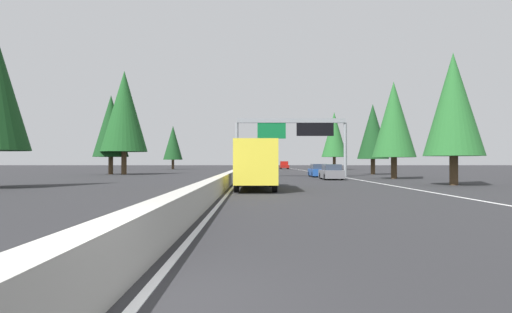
# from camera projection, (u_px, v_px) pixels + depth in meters

# --- Properties ---
(ground_plane) EXTENTS (320.00, 320.00, 0.00)m
(ground_plane) POSITION_uv_depth(u_px,v_px,m) (243.00, 173.00, 65.12)
(ground_plane) COLOR #262628
(median_barrier) EXTENTS (180.00, 0.56, 0.90)m
(median_barrier) POSITION_uv_depth(u_px,v_px,m) (244.00, 168.00, 85.12)
(median_barrier) COLOR #ADAAA3
(median_barrier) RESTS_ON ground
(shoulder_stripe_right) EXTENTS (160.00, 0.16, 0.01)m
(shoulder_stripe_right) POSITION_uv_depth(u_px,v_px,m) (311.00, 172.00, 75.17)
(shoulder_stripe_right) COLOR silver
(shoulder_stripe_right) RESTS_ON ground
(shoulder_stripe_median) EXTENTS (160.00, 0.16, 0.01)m
(shoulder_stripe_median) POSITION_uv_depth(u_px,v_px,m) (246.00, 172.00, 75.12)
(shoulder_stripe_median) COLOR silver
(shoulder_stripe_median) RESTS_ON ground
(sign_gantry_overhead) EXTENTS (0.50, 12.68, 6.64)m
(sign_gantry_overhead) POSITION_uv_depth(u_px,v_px,m) (293.00, 130.00, 49.12)
(sign_gantry_overhead) COLOR gray
(sign_gantry_overhead) RESTS_ON ground
(box_truck_mid_right) EXTENTS (8.50, 2.40, 2.95)m
(box_truck_mid_right) POSITION_uv_depth(u_px,v_px,m) (255.00, 163.00, 26.79)
(box_truck_mid_right) COLOR gold
(box_truck_mid_right) RESTS_ON ground
(sedan_mid_center) EXTENTS (4.40, 1.80, 1.47)m
(sedan_mid_center) POSITION_uv_depth(u_px,v_px,m) (331.00, 172.00, 41.84)
(sedan_mid_center) COLOR slate
(sedan_mid_center) RESTS_ON ground
(sedan_far_right) EXTENTS (4.40, 1.80, 1.47)m
(sedan_far_right) POSITION_uv_depth(u_px,v_px,m) (318.00, 171.00, 49.10)
(sedan_far_right) COLOR #1E4793
(sedan_far_right) RESTS_ON ground
(pickup_near_right) EXTENTS (5.60, 2.00, 1.86)m
(pickup_near_right) POSITION_uv_depth(u_px,v_px,m) (284.00, 165.00, 105.13)
(pickup_near_right) COLOR maroon
(pickup_near_right) RESTS_ON ground
(conifer_right_foreground) EXTENTS (4.27, 4.27, 9.71)m
(conifer_right_foreground) POSITION_uv_depth(u_px,v_px,m) (453.00, 104.00, 31.64)
(conifer_right_foreground) COLOR #4C3823
(conifer_right_foreground) RESTS_ON ground
(conifer_right_near) EXTENTS (4.34, 4.34, 9.87)m
(conifer_right_near) POSITION_uv_depth(u_px,v_px,m) (394.00, 120.00, 43.91)
(conifer_right_near) COLOR #4C3823
(conifer_right_near) RESTS_ON ground
(conifer_right_mid) EXTENTS (4.23, 4.23, 9.61)m
(conifer_right_mid) POSITION_uv_depth(u_px,v_px,m) (373.00, 132.00, 58.97)
(conifer_right_mid) COLOR #4C3823
(conifer_right_mid) RESTS_ON ground
(conifer_right_far) EXTENTS (5.60, 5.60, 12.73)m
(conifer_right_far) POSITION_uv_depth(u_px,v_px,m) (334.00, 135.00, 95.74)
(conifer_right_far) COLOR #4C3823
(conifer_right_far) RESTS_ON ground
(conifer_left_near) EXTENTS (6.17, 6.17, 14.01)m
(conifer_left_near) POSITION_uv_depth(u_px,v_px,m) (124.00, 111.00, 58.29)
(conifer_left_near) COLOR #4C3823
(conifer_left_near) RESTS_ON ground
(conifer_left_mid) EXTENTS (4.79, 4.79, 10.89)m
(conifer_left_mid) POSITION_uv_depth(u_px,v_px,m) (111.00, 126.00, 59.43)
(conifer_left_mid) COLOR #4C3823
(conifer_left_mid) RESTS_ON ground
(conifer_left_far) EXTENTS (4.45, 4.45, 10.11)m
(conifer_left_far) POSITION_uv_depth(u_px,v_px,m) (173.00, 143.00, 100.49)
(conifer_left_far) COLOR #4C3823
(conifer_left_far) RESTS_ON ground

